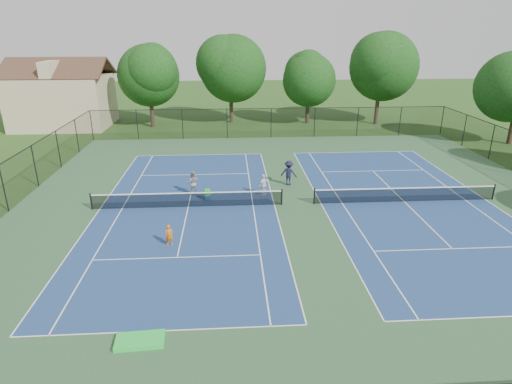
{
  "coord_description": "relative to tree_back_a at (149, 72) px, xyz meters",
  "views": [
    {
      "loc": [
        -4.29,
        -25.12,
        10.59
      ],
      "look_at": [
        -2.76,
        -1.0,
        1.3
      ],
      "focal_mm": 30.0,
      "sensor_mm": 36.0,
      "label": 1
    }
  ],
  "objects": [
    {
      "name": "tree_back_a",
      "position": [
        0.0,
        0.0,
        0.0
      ],
      "size": [
        6.8,
        6.8,
        9.15
      ],
      "color": "#2D2116",
      "rests_on": "ground"
    },
    {
      "name": "court_pad",
      "position": [
        13.0,
        -24.0,
        -6.03
      ],
      "size": [
        36.0,
        36.0,
        0.01
      ],
      "primitive_type": "cube",
      "color": "#2C4F32",
      "rests_on": "ground"
    },
    {
      "name": "perimeter_fence",
      "position": [
        13.0,
        -24.0,
        -4.44
      ],
      "size": [
        36.08,
        36.08,
        3.02
      ],
      "color": "black",
      "rests_on": "ground"
    },
    {
      "name": "ball_hopper",
      "position": [
        7.19,
        -22.88,
        -5.5
      ],
      "size": [
        0.39,
        0.34,
        0.43
      ],
      "primitive_type": "cube",
      "rotation": [
        0.0,
        0.0,
        0.19
      ],
      "color": "green",
      "rests_on": "ball_crate"
    },
    {
      "name": "tennis_court_right",
      "position": [
        20.0,
        -24.0,
        -5.94
      ],
      "size": [
        12.0,
        23.83,
        1.07
      ],
      "color": "navy",
      "rests_on": "ground"
    },
    {
      "name": "bystander_a",
      "position": [
        10.93,
        -22.29,
        -5.28
      ],
      "size": [
        0.92,
        0.85,
        1.51
      ],
      "primitive_type": "imported",
      "rotation": [
        0.0,
        0.0,
        3.83
      ],
      "color": "white",
      "rests_on": "ground"
    },
    {
      "name": "instructor",
      "position": [
        6.17,
        -21.78,
        -5.2
      ],
      "size": [
        0.82,
        0.65,
        1.67
      ],
      "primitive_type": "imported",
      "rotation": [
        0.0,
        0.0,
        3.16
      ],
      "color": "gray",
      "rests_on": "ground"
    },
    {
      "name": "tree_back_d",
      "position": [
        26.0,
        0.0,
        0.79
      ],
      "size": [
        7.8,
        7.8,
        10.37
      ],
      "color": "#2D2116",
      "rests_on": "ground"
    },
    {
      "name": "clapboard_house",
      "position": [
        -10.0,
        1.0,
        -2.95
      ],
      "size": [
        10.8,
        8.1,
        7.65
      ],
      "color": "tan",
      "rests_on": "ground"
    },
    {
      "name": "child_player",
      "position": [
        5.49,
        -29.07,
        -5.46
      ],
      "size": [
        0.46,
        0.34,
        1.15
      ],
      "primitive_type": "imported",
      "rotation": [
        0.0,
        0.0,
        0.16
      ],
      "color": "orange",
      "rests_on": "ground"
    },
    {
      "name": "tree_back_b",
      "position": [
        9.0,
        2.0,
        0.56
      ],
      "size": [
        7.6,
        7.6,
        10.03
      ],
      "color": "#2D2116",
      "rests_on": "ground"
    },
    {
      "name": "tennis_court_left",
      "position": [
        6.0,
        -24.0,
        -5.94
      ],
      "size": [
        12.0,
        23.83,
        1.07
      ],
      "color": "navy",
      "rests_on": "ground"
    },
    {
      "name": "bystander_b",
      "position": [
        12.89,
        -20.31,
        -5.14
      ],
      "size": [
        1.33,
        1.04,
        1.81
      ],
      "primitive_type": "imported",
      "rotation": [
        0.0,
        0.0,
        2.78
      ],
      "color": "#171631",
      "rests_on": "ground"
    },
    {
      "name": "ground",
      "position": [
        13.0,
        -24.0,
        -6.04
      ],
      "size": [
        140.0,
        140.0,
        0.0
      ],
      "primitive_type": "plane",
      "color": "#234716",
      "rests_on": "ground"
    },
    {
      "name": "green_tarp",
      "position": [
        5.33,
        -36.48,
        -5.94
      ],
      "size": [
        1.78,
        0.98,
        0.18
      ],
      "primitive_type": "cube",
      "rotation": [
        0.0,
        0.0,
        0.06
      ],
      "color": "green",
      "rests_on": "ground"
    },
    {
      "name": "ball_crate",
      "position": [
        7.19,
        -22.88,
        -5.88
      ],
      "size": [
        0.39,
        0.35,
        0.32
      ],
      "primitive_type": "cube",
      "rotation": [
        0.0,
        0.0,
        0.1
      ],
      "color": "navy",
      "rests_on": "ground"
    },
    {
      "name": "tree_back_c",
      "position": [
        18.0,
        1.0,
        -0.56
      ],
      "size": [
        6.0,
        6.0,
        8.4
      ],
      "color": "#2D2116",
      "rests_on": "ground"
    }
  ]
}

